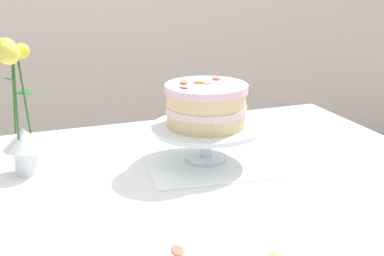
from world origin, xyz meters
TOP-DOWN VIEW (x-y plane):
  - dining_table at (0.00, -0.02)m, footprint 1.40×1.00m
  - linen_napkin at (0.11, 0.10)m, footprint 0.35×0.35m
  - cake_stand at (0.11, 0.10)m, footprint 0.29×0.29m
  - layer_cake at (0.11, 0.10)m, footprint 0.21×0.21m
  - flower_vase at (-0.35, 0.17)m, footprint 0.10×0.11m
  - loose_petal_1 at (-0.10, -0.30)m, footprint 0.02×0.04m

SIDE VIEW (x-z plane):
  - dining_table at x=0.00m, z-range 0.28..1.02m
  - linen_napkin at x=0.11m, z-range 0.74..0.74m
  - loose_petal_1 at x=-0.10m, z-range 0.74..0.74m
  - cake_stand at x=0.11m, z-range 0.77..0.87m
  - flower_vase at x=-0.35m, z-range 0.71..1.05m
  - layer_cake at x=0.11m, z-range 0.84..0.95m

